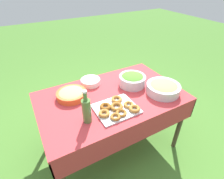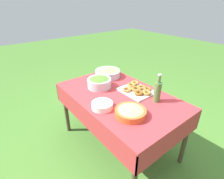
% 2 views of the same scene
% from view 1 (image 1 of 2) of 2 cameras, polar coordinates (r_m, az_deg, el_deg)
% --- Properties ---
extents(ground_plane, '(14.00, 14.00, 0.00)m').
position_cam_1_polar(ground_plane, '(2.31, -0.22, -17.39)').
color(ground_plane, '#477A2D').
extents(picnic_table, '(1.46, 0.91, 0.76)m').
position_cam_1_polar(picnic_table, '(1.84, -0.26, -4.46)').
color(picnic_table, '#B73338').
rests_on(picnic_table, ground_plane).
extents(salad_bowl, '(0.29, 0.29, 0.13)m').
position_cam_1_polar(salad_bowl, '(1.93, 6.64, 3.28)').
color(salad_bowl, silver).
rests_on(salad_bowl, picnic_table).
extents(pasta_bowl, '(0.29, 0.29, 0.08)m').
position_cam_1_polar(pasta_bowl, '(1.79, -13.12, -1.39)').
color(pasta_bowl, '#E05B28').
rests_on(pasta_bowl, picnic_table).
extents(donut_platter, '(0.38, 0.32, 0.05)m').
position_cam_1_polar(donut_platter, '(1.59, 1.59, -6.16)').
color(donut_platter, silver).
rests_on(donut_platter, picnic_table).
extents(plate_stack, '(0.21, 0.21, 0.06)m').
position_cam_1_polar(plate_stack, '(1.96, -7.00, 2.58)').
color(plate_stack, white).
rests_on(plate_stack, picnic_table).
extents(olive_oil_bottle, '(0.07, 0.07, 0.31)m').
position_cam_1_polar(olive_oil_bottle, '(1.44, -8.31, -6.60)').
color(olive_oil_bottle, '#4C7238').
rests_on(olive_oil_bottle, picnic_table).
extents(bread_bowl, '(0.34, 0.34, 0.11)m').
position_cam_1_polar(bread_bowl, '(1.87, 16.37, 0.56)').
color(bread_bowl, silver).
rests_on(bread_bowl, picnic_table).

